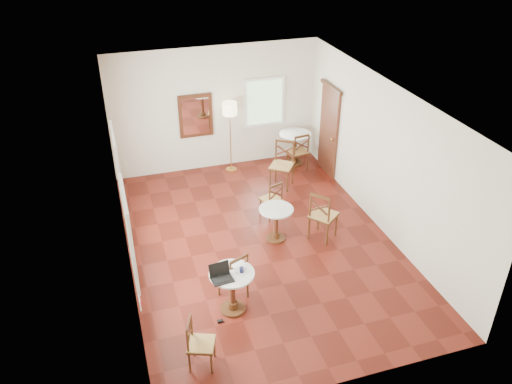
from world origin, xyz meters
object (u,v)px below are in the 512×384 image
chair_near_b (200,344)px  cafe_table_near (232,287)px  cafe_table_mid (276,220)px  water_glass (237,271)px  chair_mid_b (323,215)px  power_adapter (220,321)px  chair_back_a (298,151)px  chair_near_a (234,276)px  floor_lamp (230,113)px  chair_back_b (282,165)px  navy_mug (242,270)px  laptop (221,275)px  mouse (219,276)px  chair_mid_a (272,199)px  cafe_table_back (295,145)px

chair_near_b → cafe_table_near: bearing=-16.6°
cafe_table_mid → water_glass: size_ratio=8.32×
cafe_table_mid → chair_mid_b: 0.92m
power_adapter → chair_back_a: bearing=55.7°
chair_near_a → floor_lamp: floor_lamp is taller
chair_back_a → floor_lamp: 1.92m
chair_back_b → floor_lamp: (-0.92, 1.11, 0.95)m
power_adapter → cafe_table_near: bearing=39.2°
cafe_table_mid → navy_mug: navy_mug is taller
cafe_table_near → chair_near_a: size_ratio=0.84×
chair_back_a → chair_back_b: 0.93m
cafe_table_mid → floor_lamp: 3.27m
cafe_table_near → chair_back_b: (2.18, 3.67, 0.07)m
laptop → cafe_table_mid: bearing=42.4°
chair_back_b → water_glass: chair_back_b is taller
cafe_table_mid → chair_mid_b: bearing=-14.6°
chair_mid_b → navy_mug: size_ratio=10.25×
floor_lamp → laptop: bearing=-106.6°
chair_back_b → power_adapter: bearing=-85.6°
chair_mid_b → cafe_table_mid: bearing=35.9°
cafe_table_mid → laptop: bearing=-131.0°
chair_near_a → floor_lamp: size_ratio=0.52×
chair_near_a → laptop: 0.60m
floor_lamp → mouse: bearing=-106.9°
chair_back_a → water_glass: (-2.76, -4.36, 0.33)m
cafe_table_mid → laptop: size_ratio=1.96×
chair_mid_a → chair_mid_b: chair_mid_b is taller
cafe_table_mid → floor_lamp: bearing=91.5°
mouse → water_glass: water_glass is taller
chair_near_b → navy_mug: navy_mug is taller
chair_near_a → power_adapter: bearing=31.2°
chair_mid_b → floor_lamp: floor_lamp is taller
chair_near_a → chair_near_b: bearing=33.4°
chair_near_b → mouse: chair_near_b is taller
chair_near_b → chair_mid_a: bearing=-12.3°
chair_near_a → navy_mug: bearing=76.6°
chair_near_a → chair_back_a: size_ratio=0.94×
chair_near_a → cafe_table_mid: bearing=-154.0°
chair_mid_b → chair_near_a: bearing=79.3°
water_glass → cafe_table_back: bearing=59.1°
cafe_table_near → navy_mug: 0.37m
cafe_table_near → water_glass: 0.35m
navy_mug → chair_back_b: bearing=61.3°
laptop → mouse: size_ratio=3.60×
cafe_table_back → navy_mug: bearing=-120.2°
chair_near_a → chair_near_b: chair_near_a is taller
cafe_table_near → water_glass: size_ratio=9.07×
chair_mid_a → navy_mug: 2.89m
cafe_table_back → chair_mid_a: bearing=-122.0°
navy_mug → water_glass: 0.09m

